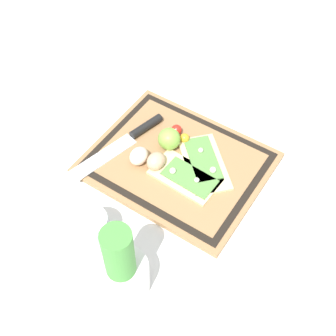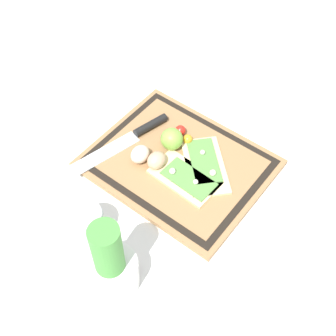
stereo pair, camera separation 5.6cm
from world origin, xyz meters
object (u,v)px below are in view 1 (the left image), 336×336
(pizza_slice_far, at_px, (186,176))
(egg_brown, at_px, (156,161))
(knife, at_px, (133,136))
(cherry_tomato_yellow, at_px, (185,138))
(sauce_jar, at_px, (92,231))
(lime, at_px, (169,139))
(pizza_slice_near, at_px, (204,163))
(cherry_tomato_red, at_px, (176,130))
(egg_pink, at_px, (139,156))
(herb_pot, at_px, (121,269))

(pizza_slice_far, xyz_separation_m, egg_brown, (0.08, 0.01, 0.02))
(knife, xyz_separation_m, cherry_tomato_yellow, (-0.12, -0.06, 0.00))
(cherry_tomato_yellow, xyz_separation_m, sauce_jar, (0.02, 0.35, 0.01))
(lime, height_order, cherry_tomato_yellow, lime)
(cherry_tomato_yellow, bearing_deg, pizza_slice_near, 155.71)
(cherry_tomato_red, bearing_deg, egg_pink, 78.56)
(lime, bearing_deg, cherry_tomato_red, -79.86)
(knife, distance_m, lime, 0.10)
(egg_pink, bearing_deg, cherry_tomato_yellow, -116.22)
(pizza_slice_far, bearing_deg, pizza_slice_near, -103.70)
(pizza_slice_near, distance_m, egg_brown, 0.12)
(pizza_slice_far, relative_size, cherry_tomato_yellow, 6.76)
(cherry_tomato_red, bearing_deg, cherry_tomato_yellow, 160.71)
(sauce_jar, bearing_deg, cherry_tomato_red, -88.24)
(egg_brown, distance_m, cherry_tomato_red, 0.12)
(cherry_tomato_yellow, height_order, herb_pot, herb_pot)
(herb_pot, bearing_deg, egg_brown, -68.36)
(egg_brown, bearing_deg, egg_pink, 12.65)
(egg_brown, xyz_separation_m, cherry_tomato_red, (0.02, -0.12, -0.01))
(egg_brown, height_order, lime, lime)
(cherry_tomato_yellow, xyz_separation_m, herb_pot, (-0.10, 0.40, 0.04))
(lime, xyz_separation_m, cherry_tomato_red, (0.01, -0.05, -0.01))
(pizza_slice_near, height_order, herb_pot, herb_pot)
(herb_pot, bearing_deg, lime, -71.11)
(cherry_tomato_red, bearing_deg, sauce_jar, 91.76)
(knife, bearing_deg, herb_pot, 123.21)
(knife, bearing_deg, sauce_jar, 108.93)
(egg_pink, xyz_separation_m, cherry_tomato_yellow, (-0.06, -0.12, -0.01))
(pizza_slice_far, xyz_separation_m, lime, (0.09, -0.06, 0.02))
(knife, distance_m, cherry_tomato_yellow, 0.14)
(cherry_tomato_yellow, relative_size, herb_pot, 0.12)
(egg_brown, bearing_deg, lime, -82.72)
(pizza_slice_far, bearing_deg, egg_pink, 9.79)
(cherry_tomato_red, relative_size, herb_pot, 0.13)
(knife, distance_m, herb_pot, 0.41)
(knife, height_order, cherry_tomato_yellow, cherry_tomato_yellow)
(pizza_slice_near, distance_m, pizza_slice_far, 0.06)
(egg_brown, height_order, sauce_jar, sauce_jar)
(pizza_slice_near, height_order, cherry_tomato_red, cherry_tomato_red)
(egg_brown, xyz_separation_m, herb_pot, (-0.12, 0.29, 0.03))
(cherry_tomato_yellow, bearing_deg, knife, 28.25)
(egg_brown, bearing_deg, sauce_jar, 88.37)
(pizza_slice_near, xyz_separation_m, pizza_slice_far, (0.02, 0.06, 0.00))
(lime, relative_size, herb_pot, 0.28)
(pizza_slice_near, xyz_separation_m, egg_pink, (0.14, 0.08, 0.02))
(pizza_slice_near, relative_size, sauce_jar, 2.26)
(pizza_slice_far, height_order, egg_brown, egg_brown)
(cherry_tomato_red, xyz_separation_m, cherry_tomato_yellow, (-0.03, 0.01, -0.00))
(knife, bearing_deg, pizza_slice_far, 169.58)
(pizza_slice_far, distance_m, egg_brown, 0.08)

